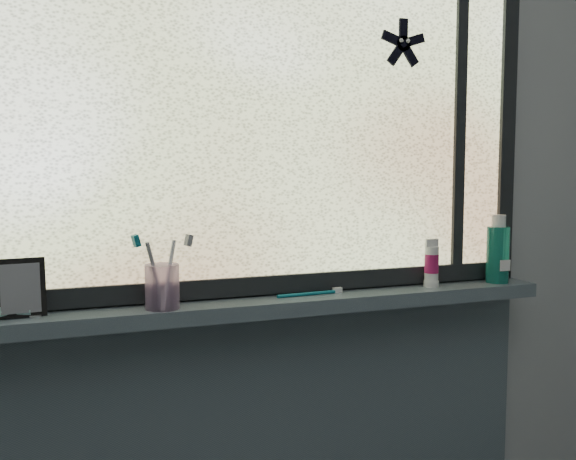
# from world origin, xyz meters

# --- Properties ---
(wall_back) EXTENTS (3.00, 0.01, 2.50)m
(wall_back) POSITION_xyz_m (0.00, 1.30, 1.25)
(wall_back) COLOR #9EA3A8
(wall_back) RESTS_ON ground
(windowsill) EXTENTS (1.62, 0.14, 0.04)m
(windowsill) POSITION_xyz_m (0.00, 1.23, 1.00)
(windowsill) COLOR #495861
(windowsill) RESTS_ON wall_back
(window_pane) EXTENTS (1.50, 0.01, 1.00)m
(window_pane) POSITION_xyz_m (0.00, 1.28, 1.53)
(window_pane) COLOR silver
(window_pane) RESTS_ON wall_back
(frame_bottom) EXTENTS (1.60, 0.03, 0.05)m
(frame_bottom) POSITION_xyz_m (0.00, 1.28, 1.05)
(frame_bottom) COLOR black
(frame_bottom) RESTS_ON windowsill
(frame_right) EXTENTS (0.05, 0.03, 1.10)m
(frame_right) POSITION_xyz_m (0.78, 1.28, 1.53)
(frame_right) COLOR black
(frame_right) RESTS_ON wall_back
(frame_mullion) EXTENTS (0.03, 0.03, 1.00)m
(frame_mullion) POSITION_xyz_m (0.60, 1.28, 1.53)
(frame_mullion) COLOR black
(frame_mullion) RESTS_ON wall_back
(starfish_sticker) EXTENTS (0.15, 0.02, 0.15)m
(starfish_sticker) POSITION_xyz_m (0.40, 1.27, 1.72)
(starfish_sticker) COLOR black
(starfish_sticker) RESTS_ON window_pane
(vanity_mirror) EXTENTS (0.11, 0.07, 0.14)m
(vanity_mirror) POSITION_xyz_m (-0.63, 1.24, 1.09)
(vanity_mirror) COLOR black
(vanity_mirror) RESTS_ON windowsill
(toothpaste_tube) EXTENTS (0.20, 0.07, 0.03)m
(toothpaste_tube) POSITION_xyz_m (-0.67, 1.23, 1.04)
(toothpaste_tube) COLOR silver
(toothpaste_tube) RESTS_ON windowsill
(toothbrush_cup) EXTENTS (0.10, 0.10, 0.11)m
(toothbrush_cup) POSITION_xyz_m (-0.31, 1.21, 1.08)
(toothbrush_cup) COLOR #BB94C4
(toothbrush_cup) RESTS_ON windowsill
(toothbrush_lying) EXTENTS (0.21, 0.03, 0.01)m
(toothbrush_lying) POSITION_xyz_m (0.09, 1.23, 1.03)
(toothbrush_lying) COLOR #0D6476
(toothbrush_lying) RESTS_ON windowsill
(mouthwash_bottle) EXTENTS (0.08, 0.08, 0.17)m
(mouthwash_bottle) POSITION_xyz_m (0.71, 1.22, 1.12)
(mouthwash_bottle) COLOR teal
(mouthwash_bottle) RESTS_ON windowsill
(cream_tube) EXTENTS (0.05, 0.05, 0.10)m
(cream_tube) POSITION_xyz_m (0.48, 1.23, 1.10)
(cream_tube) COLOR silver
(cream_tube) RESTS_ON windowsill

